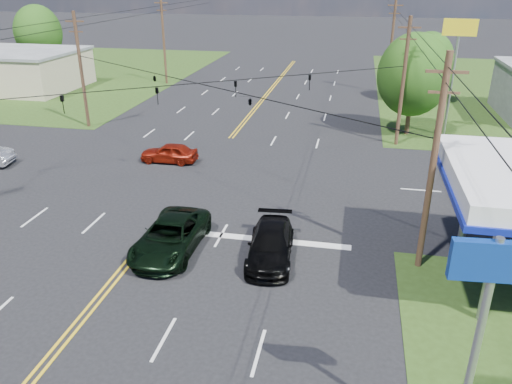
% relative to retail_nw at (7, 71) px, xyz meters
% --- Properties ---
extents(ground, '(280.00, 280.00, 0.00)m').
position_rel_retail_nw_xyz_m(ground, '(30.00, -22.00, -2.00)').
color(ground, black).
rests_on(ground, ground).
extents(grass_nw, '(46.00, 48.00, 0.03)m').
position_rel_retail_nw_xyz_m(grass_nw, '(-5.00, 10.00, -2.00)').
color(grass_nw, '#273D13').
rests_on(grass_nw, ground).
extents(stop_bar, '(10.00, 0.50, 0.02)m').
position_rel_retail_nw_xyz_m(stop_bar, '(35.00, -30.00, -2.00)').
color(stop_bar, silver).
rests_on(stop_bar, ground).
extents(retail_nw, '(16.00, 11.00, 4.00)m').
position_rel_retail_nw_xyz_m(retail_nw, '(0.00, 0.00, 0.00)').
color(retail_nw, '#BFAC8F').
rests_on(retail_nw, ground).
extents(pole_se, '(1.60, 0.28, 9.50)m').
position_rel_retail_nw_xyz_m(pole_se, '(43.00, -31.00, 2.92)').
color(pole_se, '#482D1E').
rests_on(pole_se, ground).
extents(pole_nw, '(1.60, 0.28, 9.50)m').
position_rel_retail_nw_xyz_m(pole_nw, '(17.00, -13.00, 2.92)').
color(pole_nw, '#482D1E').
rests_on(pole_nw, ground).
extents(pole_ne, '(1.60, 0.28, 9.50)m').
position_rel_retail_nw_xyz_m(pole_ne, '(43.00, -13.00, 2.92)').
color(pole_ne, '#482D1E').
rests_on(pole_ne, ground).
extents(pole_left_far, '(1.60, 0.28, 10.00)m').
position_rel_retail_nw_xyz_m(pole_left_far, '(17.00, 6.00, 3.17)').
color(pole_left_far, '#482D1E').
rests_on(pole_left_far, ground).
extents(pole_right_far, '(1.60, 0.28, 10.00)m').
position_rel_retail_nw_xyz_m(pole_right_far, '(43.00, 6.00, 3.17)').
color(pole_right_far, '#482D1E').
rests_on(pole_right_far, ground).
extents(span_wire_signals, '(26.00, 18.00, 1.13)m').
position_rel_retail_nw_xyz_m(span_wire_signals, '(30.00, -22.00, 4.00)').
color(span_wire_signals, black).
rests_on(span_wire_signals, ground).
extents(power_lines, '(26.04, 100.00, 0.64)m').
position_rel_retail_nw_xyz_m(power_lines, '(30.00, -24.00, 6.60)').
color(power_lines, black).
rests_on(power_lines, ground).
extents(tree_right_a, '(5.70, 5.70, 8.18)m').
position_rel_retail_nw_xyz_m(tree_right_a, '(44.00, -10.00, 2.87)').
color(tree_right_a, '#482D1E').
rests_on(tree_right_a, ground).
extents(tree_right_b, '(4.94, 4.94, 7.09)m').
position_rel_retail_nw_xyz_m(tree_right_b, '(46.50, 2.00, 2.22)').
color(tree_right_b, '#482D1E').
rests_on(tree_right_b, ground).
extents(tree_far_l, '(6.08, 6.08, 8.72)m').
position_rel_retail_nw_xyz_m(tree_far_l, '(-2.00, 10.00, 3.19)').
color(tree_far_l, '#482D1E').
rests_on(tree_far_l, ground).
extents(pickup_dkgreen, '(2.66, 5.64, 1.56)m').
position_rel_retail_nw_xyz_m(pickup_dkgreen, '(31.56, -31.92, -1.22)').
color(pickup_dkgreen, black).
rests_on(pickup_dkgreen, ground).
extents(suv_black, '(2.40, 5.09, 1.44)m').
position_rel_retail_nw_xyz_m(suv_black, '(36.32, -31.66, -1.28)').
color(suv_black, black).
rests_on(suv_black, ground).
extents(sedan_red, '(4.01, 1.68, 1.36)m').
position_rel_retail_nw_xyz_m(sedan_red, '(27.12, -20.21, -1.32)').
color(sedan_red, maroon).
rests_on(sedan_red, ground).
extents(polesign_se, '(2.01, 0.39, 6.80)m').
position_rel_retail_nw_xyz_m(polesign_se, '(43.00, -40.95, 3.21)').
color(polesign_se, '#A5A5AA').
rests_on(polesign_se, ground).
extents(polesign_ne, '(2.50, 0.63, 9.10)m').
position_rel_retail_nw_xyz_m(polesign_ne, '(47.00, -9.61, 5.22)').
color(polesign_ne, '#A5A5AA').
rests_on(polesign_ne, ground).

